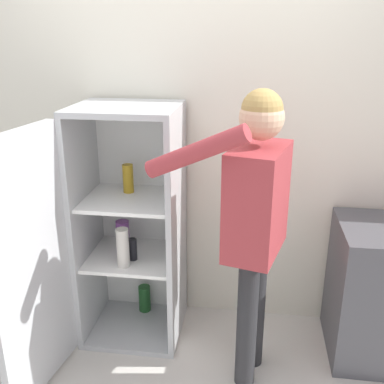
% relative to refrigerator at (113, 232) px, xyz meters
% --- Properties ---
extents(wall_back, '(7.00, 0.06, 2.55)m').
position_rel_refrigerator_xyz_m(wall_back, '(0.42, 0.43, 0.50)').
color(wall_back, silver).
rests_on(wall_back, ground_plane).
extents(refrigerator, '(0.78, 1.20, 1.57)m').
position_rel_refrigerator_xyz_m(refrigerator, '(0.00, 0.00, 0.00)').
color(refrigerator, '#B7BABC').
rests_on(refrigerator, ground_plane).
extents(person, '(0.76, 0.59, 1.72)m').
position_rel_refrigerator_xyz_m(person, '(0.88, -0.23, 0.31)').
color(person, '#262628').
rests_on(person, ground_plane).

